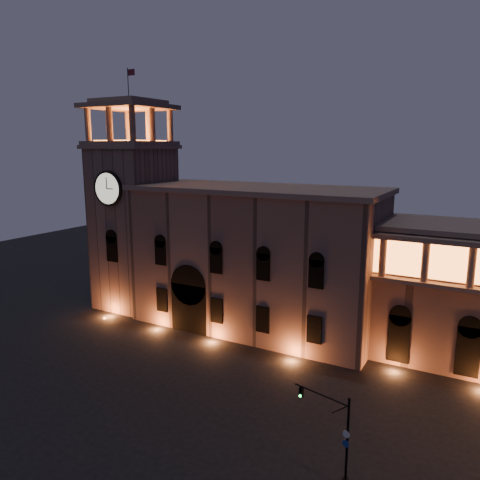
{
  "coord_description": "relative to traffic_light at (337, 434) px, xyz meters",
  "views": [
    {
      "loc": [
        23.47,
        -28.15,
        22.26
      ],
      "look_at": [
        -0.91,
        16.0,
        12.19
      ],
      "focal_mm": 35.0,
      "sensor_mm": 36.0,
      "label": 1
    }
  ],
  "objects": [
    {
      "name": "government_building",
      "position": [
        -17.6,
        22.12,
        5.49
      ],
      "size": [
        30.8,
        12.8,
        17.6
      ],
      "color": "#7B5C50",
      "rests_on": "ground"
    },
    {
      "name": "traffic_light",
      "position": [
        0.0,
        0.0,
        0.0
      ],
      "size": [
        4.44,
        1.36,
        6.25
      ],
      "rotation": [
        0.0,
        0.0,
        -0.25
      ],
      "color": "black",
      "rests_on": "ground"
    },
    {
      "name": "ground",
      "position": [
        -15.52,
        0.19,
        -3.28
      ],
      "size": [
        160.0,
        160.0,
        0.0
      ],
      "primitive_type": "plane",
      "color": "black",
      "rests_on": "ground"
    },
    {
      "name": "clock_tower",
      "position": [
        -36.02,
        21.17,
        9.22
      ],
      "size": [
        9.8,
        9.8,
        32.4
      ],
      "color": "#7B5C50",
      "rests_on": "ground"
    }
  ]
}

